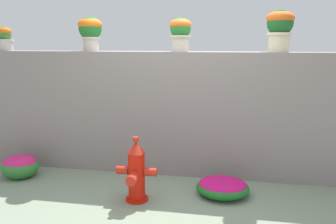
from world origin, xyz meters
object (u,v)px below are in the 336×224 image
(potted_plant_0, at_px, (4,37))
(flower_bush_left, at_px, (223,187))
(potted_plant_1, at_px, (90,30))
(potted_plant_3, at_px, (280,26))
(flower_bush_right, at_px, (20,165))
(fire_hydrant, at_px, (136,173))
(potted_plant_2, at_px, (180,31))

(potted_plant_0, distance_m, flower_bush_left, 3.64)
(potted_plant_1, height_order, flower_bush_left, potted_plant_1)
(potted_plant_0, bearing_deg, potted_plant_3, 0.05)
(potted_plant_0, distance_m, flower_bush_right, 1.83)
(potted_plant_1, relative_size, flower_bush_left, 0.74)
(potted_plant_1, distance_m, potted_plant_3, 2.47)
(potted_plant_1, bearing_deg, flower_bush_left, -21.32)
(flower_bush_left, height_order, flower_bush_right, flower_bush_right)
(fire_hydrant, bearing_deg, potted_plant_3, 32.42)
(flower_bush_right, bearing_deg, potted_plant_1, 38.95)
(potted_plant_1, bearing_deg, potted_plant_2, -2.87)
(flower_bush_right, bearing_deg, flower_bush_left, -1.78)
(potted_plant_1, distance_m, potted_plant_2, 1.25)
(potted_plant_2, xyz_separation_m, flower_bush_right, (-2.04, -0.58, -1.73))
(fire_hydrant, relative_size, flower_bush_left, 1.20)
(flower_bush_right, bearing_deg, potted_plant_0, 129.57)
(flower_bush_right, bearing_deg, fire_hydrant, -13.27)
(potted_plant_0, xyz_separation_m, potted_plant_1, (1.28, 0.06, 0.10))
(potted_plant_0, xyz_separation_m, potted_plant_2, (2.53, -0.00, 0.07))
(potted_plant_3, xyz_separation_m, flower_bush_left, (-0.61, -0.67, -1.84))
(potted_plant_2, bearing_deg, flower_bush_left, -47.35)
(potted_plant_2, relative_size, fire_hydrant, 0.58)
(fire_hydrant, height_order, flower_bush_left, fire_hydrant)
(potted_plant_2, distance_m, flower_bush_left, 2.00)
(potted_plant_0, bearing_deg, flower_bush_right, -50.43)
(flower_bush_left, xyz_separation_m, flower_bush_right, (-2.65, 0.08, 0.05))
(flower_bush_right, bearing_deg, potted_plant_2, 15.85)
(potted_plant_2, bearing_deg, fire_hydrant, -109.00)
(potted_plant_3, distance_m, flower_bush_left, 2.05)
(potted_plant_2, distance_m, fire_hydrant, 1.88)
(potted_plant_3, bearing_deg, fire_hydrant, -147.58)
(fire_hydrant, bearing_deg, flower_bush_right, 166.73)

